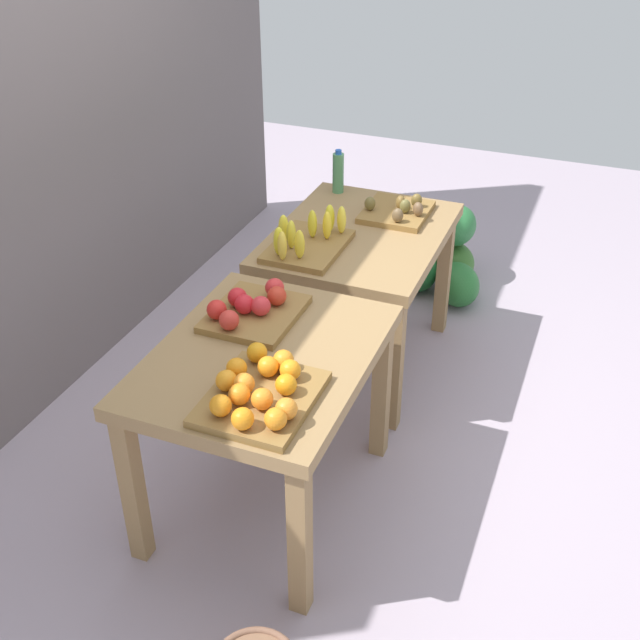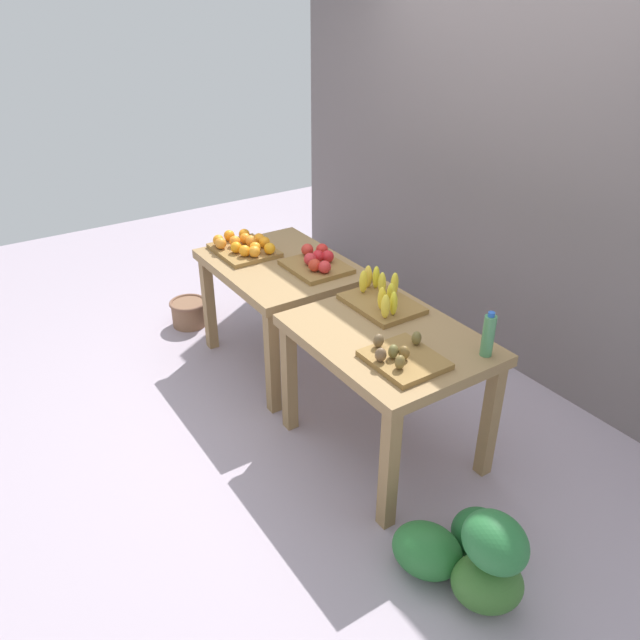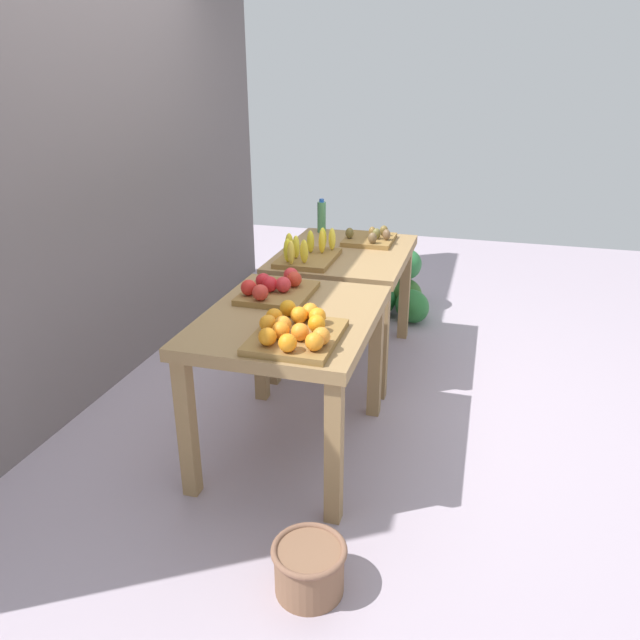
{
  "view_description": "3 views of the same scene",
  "coord_description": "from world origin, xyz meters",
  "px_view_note": "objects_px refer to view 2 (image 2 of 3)",
  "views": [
    {
      "loc": [
        -2.78,
        -1.11,
        2.47
      ],
      "look_at": [
        -0.01,
        -0.02,
        0.59
      ],
      "focal_mm": 44.44,
      "sensor_mm": 36.0,
      "label": 1
    },
    {
      "loc": [
        2.71,
        -1.84,
        2.39
      ],
      "look_at": [
        -0.03,
        -0.04,
        0.58
      ],
      "focal_mm": 34.9,
      "sensor_mm": 36.0,
      "label": 2
    },
    {
      "loc": [
        -3.07,
        -0.86,
        1.83
      ],
      "look_at": [
        -0.09,
        -0.02,
        0.54
      ],
      "focal_mm": 33.75,
      "sensor_mm": 36.0,
      "label": 3
    }
  ],
  "objects_px": {
    "display_table_right": "(387,352)",
    "kiwi_bin": "(402,357)",
    "apple_bin": "(317,262)",
    "orange_bin": "(245,246)",
    "wicker_basket": "(189,312)",
    "banana_crate": "(382,298)",
    "watermelon_pile": "(470,553)",
    "water_bottle": "(488,335)",
    "display_table_left": "(281,278)"
  },
  "relations": [
    {
      "from": "orange_bin",
      "to": "watermelon_pile",
      "type": "bearing_deg",
      "value": -3.28
    },
    {
      "from": "display_table_right",
      "to": "kiwi_bin",
      "type": "xyz_separation_m",
      "value": [
        0.25,
        -0.12,
        0.14
      ]
    },
    {
      "from": "water_bottle",
      "to": "watermelon_pile",
      "type": "xyz_separation_m",
      "value": [
        0.51,
        -0.52,
        -0.69
      ]
    },
    {
      "from": "display_table_right",
      "to": "water_bottle",
      "type": "relative_size",
      "value": 4.38
    },
    {
      "from": "apple_bin",
      "to": "orange_bin",
      "type": "bearing_deg",
      "value": -151.62
    },
    {
      "from": "kiwi_bin",
      "to": "apple_bin",
      "type": "bearing_deg",
      "value": 167.23
    },
    {
      "from": "wicker_basket",
      "to": "display_table_left",
      "type": "bearing_deg",
      "value": 22.12
    },
    {
      "from": "watermelon_pile",
      "to": "wicker_basket",
      "type": "bearing_deg",
      "value": -178.08
    },
    {
      "from": "orange_bin",
      "to": "wicker_basket",
      "type": "xyz_separation_m",
      "value": [
        -0.58,
        -0.23,
        -0.7
      ]
    },
    {
      "from": "display_table_left",
      "to": "display_table_right",
      "type": "distance_m",
      "value": 1.12
    },
    {
      "from": "kiwi_bin",
      "to": "wicker_basket",
      "type": "distance_m",
      "value": 2.34
    },
    {
      "from": "watermelon_pile",
      "to": "kiwi_bin",
      "type": "bearing_deg",
      "value": 168.81
    },
    {
      "from": "apple_bin",
      "to": "kiwi_bin",
      "type": "xyz_separation_m",
      "value": [
        1.15,
        -0.26,
        -0.01
      ]
    },
    {
      "from": "kiwi_bin",
      "to": "watermelon_pile",
      "type": "distance_m",
      "value": 0.92
    },
    {
      "from": "display_table_right",
      "to": "wicker_basket",
      "type": "distance_m",
      "value": 2.08
    },
    {
      "from": "apple_bin",
      "to": "display_table_right",
      "type": "bearing_deg",
      "value": -9.07
    },
    {
      "from": "apple_bin",
      "to": "water_bottle",
      "type": "bearing_deg",
      "value": 5.47
    },
    {
      "from": "display_table_left",
      "to": "kiwi_bin",
      "type": "xyz_separation_m",
      "value": [
        1.37,
        -0.12,
        0.14
      ]
    },
    {
      "from": "orange_bin",
      "to": "kiwi_bin",
      "type": "distance_m",
      "value": 1.64
    },
    {
      "from": "water_bottle",
      "to": "kiwi_bin",
      "type": "bearing_deg",
      "value": -114.21
    },
    {
      "from": "apple_bin",
      "to": "watermelon_pile",
      "type": "height_order",
      "value": "apple_bin"
    },
    {
      "from": "kiwi_bin",
      "to": "water_bottle",
      "type": "xyz_separation_m",
      "value": [
        0.17,
        0.39,
        0.08
      ]
    },
    {
      "from": "apple_bin",
      "to": "wicker_basket",
      "type": "distance_m",
      "value": 1.37
    },
    {
      "from": "display_table_right",
      "to": "banana_crate",
      "type": "relative_size",
      "value": 2.35
    },
    {
      "from": "wicker_basket",
      "to": "banana_crate",
      "type": "bearing_deg",
      "value": 16.85
    },
    {
      "from": "display_table_left",
      "to": "banana_crate",
      "type": "distance_m",
      "value": 0.88
    },
    {
      "from": "orange_bin",
      "to": "water_bottle",
      "type": "distance_m",
      "value": 1.86
    },
    {
      "from": "orange_bin",
      "to": "banana_crate",
      "type": "relative_size",
      "value": 1.03
    },
    {
      "from": "display_table_right",
      "to": "orange_bin",
      "type": "distance_m",
      "value": 1.41
    },
    {
      "from": "banana_crate",
      "to": "kiwi_bin",
      "type": "relative_size",
      "value": 1.23
    },
    {
      "from": "kiwi_bin",
      "to": "water_bottle",
      "type": "distance_m",
      "value": 0.43
    },
    {
      "from": "banana_crate",
      "to": "water_bottle",
      "type": "xyz_separation_m",
      "value": [
        0.7,
        0.11,
        0.06
      ]
    },
    {
      "from": "display_table_right",
      "to": "banana_crate",
      "type": "bearing_deg",
      "value": 148.59
    },
    {
      "from": "banana_crate",
      "to": "watermelon_pile",
      "type": "relative_size",
      "value": 0.66
    },
    {
      "from": "display_table_left",
      "to": "apple_bin",
      "type": "xyz_separation_m",
      "value": [
        0.21,
        0.15,
        0.15
      ]
    },
    {
      "from": "orange_bin",
      "to": "display_table_left",
      "type": "bearing_deg",
      "value": 23.25
    },
    {
      "from": "display_table_left",
      "to": "wicker_basket",
      "type": "relative_size",
      "value": 3.63
    },
    {
      "from": "banana_crate",
      "to": "water_bottle",
      "type": "relative_size",
      "value": 1.86
    },
    {
      "from": "display_table_right",
      "to": "watermelon_pile",
      "type": "bearing_deg",
      "value": -15.15
    },
    {
      "from": "display_table_right",
      "to": "wicker_basket",
      "type": "xyz_separation_m",
      "value": [
        -1.98,
        -0.35,
        -0.54
      ]
    },
    {
      "from": "apple_bin",
      "to": "banana_crate",
      "type": "xyz_separation_m",
      "value": [
        0.63,
        0.02,
        0.01
      ]
    },
    {
      "from": "display_table_left",
      "to": "apple_bin",
      "type": "distance_m",
      "value": 0.3
    },
    {
      "from": "display_table_left",
      "to": "water_bottle",
      "type": "relative_size",
      "value": 4.38
    },
    {
      "from": "orange_bin",
      "to": "apple_bin",
      "type": "xyz_separation_m",
      "value": [
        0.49,
        0.26,
        -0.0
      ]
    },
    {
      "from": "water_bottle",
      "to": "watermelon_pile",
      "type": "bearing_deg",
      "value": -45.78
    },
    {
      "from": "banana_crate",
      "to": "orange_bin",
      "type": "bearing_deg",
      "value": -165.71
    },
    {
      "from": "banana_crate",
      "to": "wicker_basket",
      "type": "relative_size",
      "value": 1.54
    },
    {
      "from": "wicker_basket",
      "to": "display_table_right",
      "type": "bearing_deg",
      "value": 10.02
    },
    {
      "from": "display_table_right",
      "to": "wicker_basket",
      "type": "bearing_deg",
      "value": -169.98
    },
    {
      "from": "display_table_left",
      "to": "orange_bin",
      "type": "bearing_deg",
      "value": -156.75
    }
  ]
}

